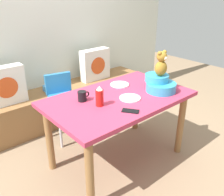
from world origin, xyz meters
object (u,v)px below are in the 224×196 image
Objects in this scene: teddy_bear at (161,64)px; dinner_plate_near at (130,98)px; infant_seat_teal at (159,84)px; coffee_mug at (82,96)px; ketchup_bottle at (100,97)px; pillow_floral_left at (5,86)px; cell_phone at (130,111)px; book_stack at (52,88)px; dining_table at (119,106)px; dinner_plate_far at (120,85)px; highchair at (62,99)px; pillow_floral_right at (95,65)px.

teddy_bear reaches higher than dinner_plate_near.
infant_seat_teal is 0.79m from coffee_mug.
teddy_bear is 1.35× the size of ketchup_bottle.
cell_phone is at bearing -68.91° from pillow_floral_left.
pillow_floral_left is 1.46m from dinner_plate_near.
ketchup_bottle is at bearing 81.43° from cell_phone.
dinner_plate_near is (0.16, -1.28, 0.25)m from book_stack.
ketchup_bottle reaches higher than dinner_plate_near.
dining_table is at bearing 159.13° from teddy_bear.
dinner_plate_near is at bearing -116.54° from dinner_plate_far.
dining_table is at bearing -84.65° from book_stack.
coffee_mug is 0.53m from dinner_plate_far.
dinner_plate_far is (0.53, 0.07, -0.04)m from coffee_mug.
pillow_floral_left is 1.55m from cell_phone.
ketchup_bottle reaches higher than coffee_mug.
highchair is 3.95× the size of dinner_plate_near.
highchair is 2.39× the size of infant_seat_teal.
dinner_plate_near is 0.26m from cell_phone.
dinner_plate_near is at bearing -34.37° from coffee_mug.
dinner_plate_near is at bearing -73.05° from highchair.
book_stack is at bearing 2.07° from pillow_floral_left.
teddy_bear reaches higher than infant_seat_teal.
pillow_floral_right is at bearing 27.69° from highchair.
teddy_bear is at bearing -8.28° from dinner_plate_near.
coffee_mug is at bearing 155.15° from dining_table.
dining_table is 0.47m from infant_seat_teal.
pillow_floral_left reaches higher than book_stack.
pillow_floral_right is 1.36m from coffee_mug.
pillow_floral_right is at bearing 82.33° from teddy_bear.
ketchup_bottle is at bearing -125.39° from pillow_floral_right.
ketchup_bottle is 1.54× the size of coffee_mug.
teddy_bear is 2.08× the size of coffee_mug.
infant_seat_teal is at bearing -8.19° from dinner_plate_near.
pillow_floral_right is 1.46m from ketchup_bottle.
infant_seat_teal is 0.68m from ketchup_bottle.
dinner_plate_far is at bearing -51.41° from highchair.
dinner_plate_far is at bearing -71.62° from book_stack.
dining_table is at bearing 115.19° from dinner_plate_near.
pillow_floral_right is 3.67× the size of coffee_mug.
infant_seat_teal is at bearing -61.63° from dinner_plate_far.
highchair is 0.70m from dinner_plate_far.
teddy_bear is (0.41, -0.16, 0.38)m from dining_table.
dinner_plate_near reaches higher than dining_table.
dining_table is 5.55× the size of teddy_bear.
book_stack is 1.08× the size of ketchup_bottle.
pillow_floral_left is at bearing 120.39° from dinner_plate_near.
ketchup_bottle reaches higher than cell_phone.
teddy_bear is (0.62, -0.89, 0.50)m from highchair.
dining_table is at bearing 7.44° from ketchup_bottle.
infant_seat_teal is (1.10, -1.31, 0.13)m from pillow_floral_left.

